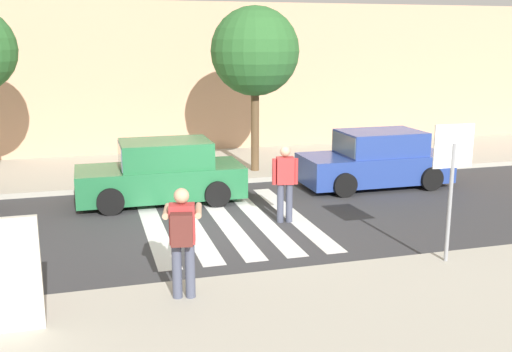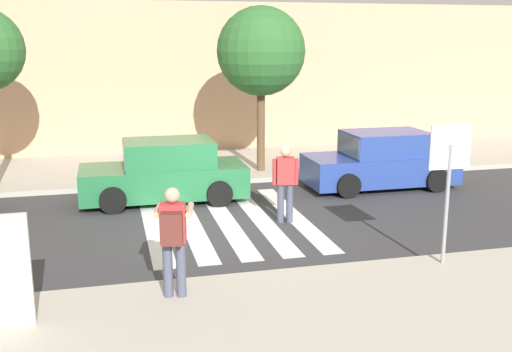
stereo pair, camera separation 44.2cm
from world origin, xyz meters
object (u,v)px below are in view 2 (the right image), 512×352
Objects in this scene: parked_car_green at (165,173)px; street_tree_center at (261,52)px; parked_car_blue at (381,161)px; photographer_with_backpack at (173,233)px; stop_sign at (449,164)px; pedestrian_crossing at (285,180)px.

street_tree_center is (3.08, 2.29, 2.92)m from parked_car_green.
parked_car_blue is 4.67m from street_tree_center.
street_tree_center is (3.54, 8.49, 2.48)m from photographer_with_backpack.
street_tree_center is at bearing 141.11° from parked_car_blue.
parked_car_blue is at bearing 74.60° from stop_sign.
parked_car_green is 4.82m from street_tree_center.
parked_car_green is 1.00× the size of parked_car_blue.
stop_sign is 0.51× the size of street_tree_center.
street_tree_center is (-2.84, 2.29, 2.92)m from parked_car_blue.
parked_car_green is at bearing 133.98° from pedestrian_crossing.
photographer_with_backpack reaches higher than parked_car_blue.
street_tree_center reaches higher than stop_sign.
pedestrian_crossing reaches higher than parked_car_blue.
parked_car_blue is (6.38, 6.20, -0.44)m from photographer_with_backpack.
photographer_with_backpack reaches higher than parked_car_green.
parked_car_green is at bearing 85.71° from photographer_with_backpack.
stop_sign is 0.60× the size of parked_car_green.
stop_sign is 4.01m from pedestrian_crossing.
photographer_with_backpack is 0.42× the size of parked_car_green.
parked_car_blue is 0.85× the size of street_tree_center.
stop_sign reaches higher than parked_car_green.
photographer_with_backpack is 0.36× the size of street_tree_center.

